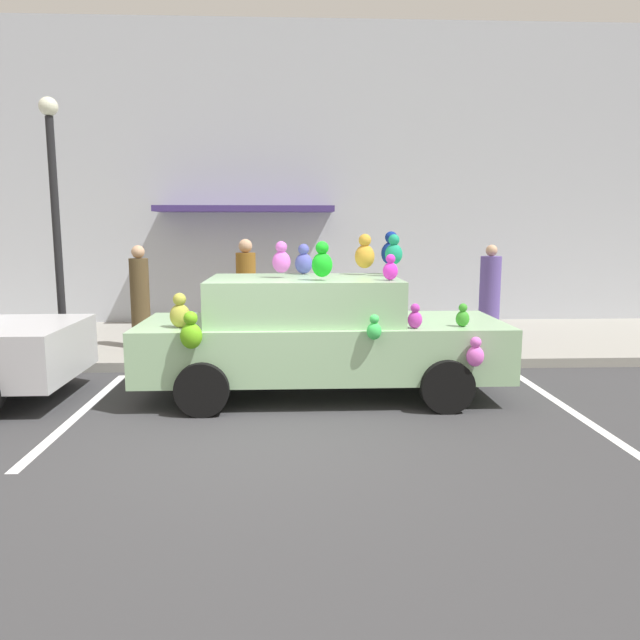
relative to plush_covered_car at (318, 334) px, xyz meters
The scene contains 11 objects.
ground_plane 1.98m from the plush_covered_car, 112.65° to the right, with size 60.00×60.00×0.00m, color #38383A.
sidewalk 3.48m from the plush_covered_car, 101.81° to the left, with size 24.00×4.00×0.15m, color gray.
storefront_building 6.01m from the plush_covered_car, 97.31° to the left, with size 24.00×1.25×6.40m.
parking_stripe_front 3.19m from the plush_covered_car, 12.52° to the right, with size 0.12×3.60×0.01m, color silver.
parking_stripe_rear 3.04m from the plush_covered_car, 166.81° to the right, with size 0.12×3.60×0.01m, color silver.
plush_covered_car is the anchor object (origin of this frame).
teddy_bear_on_sidewalk 2.73m from the plush_covered_car, 127.32° to the left, with size 0.42×0.35×0.81m.
street_lamp_post 4.69m from the plush_covered_car, 155.12° to the left, with size 0.28×0.28×3.96m.
pedestrian_near_shopfront 3.82m from the plush_covered_car, 139.28° to the left, with size 0.32×0.32×1.74m.
pedestrian_walking_past 3.42m from the plush_covered_car, 109.95° to the left, with size 0.36×0.36×1.82m.
pedestrian_by_lamp 4.84m from the plush_covered_car, 45.35° to the left, with size 0.39×0.39×1.71m.
Camera 1 is at (0.37, -6.02, 2.19)m, focal length 33.76 mm.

